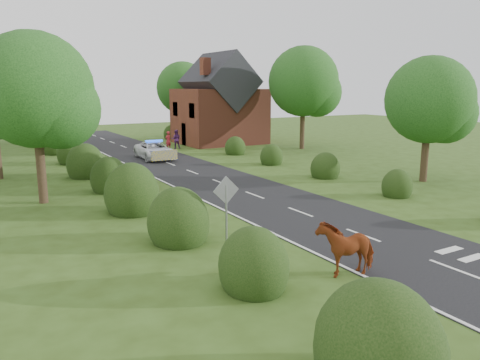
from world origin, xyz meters
TOP-DOWN VIEW (x-y plane):
  - ground at (0.00, 0.00)m, footprint 120.00×120.00m
  - road at (0.00, 15.00)m, footprint 6.00×70.00m
  - road_markings at (-1.60, 12.93)m, footprint 4.96×70.00m
  - hedgerow_left at (-6.51, 11.69)m, footprint 2.75×50.41m
  - hedgerow_right at (6.60, 11.21)m, footprint 2.10×45.78m
  - tree_left_a at (-9.75, 11.86)m, footprint 5.74×5.60m
  - tree_right_a at (11.23, 5.87)m, footprint 5.33×5.20m
  - tree_right_b at (14.29, 21.84)m, footprint 6.56×6.40m
  - tree_right_c at (9.27, 37.85)m, footprint 6.15×6.00m
  - road_sign at (-5.00, 2.00)m, footprint 1.06×0.08m
  - house at (9.49, 30.00)m, footprint 8.00×7.40m
  - cow at (-3.15, -2.39)m, footprint 2.16×1.40m
  - police_van at (-0.12, 22.97)m, footprint 2.53×5.12m
  - pedestrian_red at (2.98, 27.81)m, footprint 0.72×0.60m
  - pedestrian_purple at (3.90, 28.10)m, footprint 1.07×0.98m

SIDE VIEW (x-z plane):
  - ground at x=0.00m, z-range 0.00..0.00m
  - road at x=0.00m, z-range 0.00..0.02m
  - road_markings at x=-1.60m, z-range 0.02..0.03m
  - hedgerow_right at x=6.60m, z-range -0.50..1.60m
  - police_van at x=-0.12m, z-range -0.07..1.45m
  - cow at x=-3.15m, z-range 0.00..1.42m
  - hedgerow_left at x=-6.51m, z-range -0.75..2.25m
  - pedestrian_red at x=2.98m, z-range 0.00..1.70m
  - pedestrian_purple at x=3.90m, z-range 0.00..1.76m
  - road_sign at x=-5.00m, z-range 0.39..2.92m
  - house at x=9.49m, z-range -0.80..8.37m
  - tree_right_a at x=11.23m, z-range 0.96..8.52m
  - tree_left_a at x=-9.75m, z-range 1.15..9.53m
  - tree_right_c at x=9.27m, z-range 1.05..9.63m
  - tree_right_b at x=14.29m, z-range 1.24..10.64m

